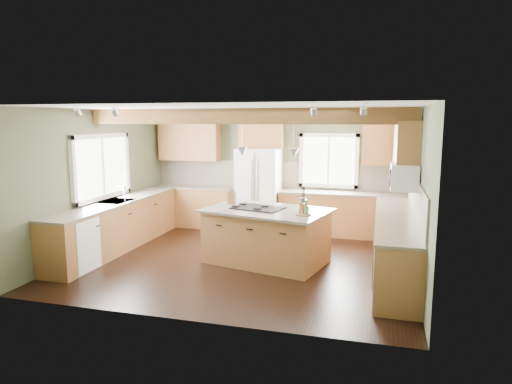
# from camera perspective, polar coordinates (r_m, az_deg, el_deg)

# --- Properties ---
(floor) EXTENTS (5.60, 5.60, 0.00)m
(floor) POSITION_cam_1_polar(r_m,az_deg,el_deg) (8.02, -1.50, -8.49)
(floor) COLOR black
(floor) RESTS_ON ground
(ceiling) EXTENTS (5.60, 5.60, 0.00)m
(ceiling) POSITION_cam_1_polar(r_m,az_deg,el_deg) (7.65, -1.58, 10.41)
(ceiling) COLOR silver
(ceiling) RESTS_ON wall_back
(wall_back) EXTENTS (5.60, 0.00, 5.60)m
(wall_back) POSITION_cam_1_polar(r_m,az_deg,el_deg) (10.13, 2.57, 2.70)
(wall_back) COLOR #4B513A
(wall_back) RESTS_ON ground
(wall_left) EXTENTS (0.00, 5.00, 5.00)m
(wall_left) POSITION_cam_1_polar(r_m,az_deg,el_deg) (8.95, -18.97, 1.38)
(wall_left) COLOR #4B513A
(wall_left) RESTS_ON ground
(wall_right) EXTENTS (0.00, 5.00, 5.00)m
(wall_right) POSITION_cam_1_polar(r_m,az_deg,el_deg) (7.43, 19.61, -0.13)
(wall_right) COLOR #4B513A
(wall_right) RESTS_ON ground
(ceiling_beam) EXTENTS (5.55, 0.26, 0.26)m
(ceiling_beam) POSITION_cam_1_polar(r_m,az_deg,el_deg) (7.65, -1.57, 9.44)
(ceiling_beam) COLOR #4E3316
(ceiling_beam) RESTS_ON ceiling
(soffit_trim) EXTENTS (5.55, 0.20, 0.10)m
(soffit_trim) POSITION_cam_1_polar(r_m,az_deg,el_deg) (9.97, 2.49, 9.74)
(soffit_trim) COLOR #4E3316
(soffit_trim) RESTS_ON ceiling
(backsplash_back) EXTENTS (5.58, 0.03, 0.58)m
(backsplash_back) POSITION_cam_1_polar(r_m,az_deg,el_deg) (10.13, 2.54, 2.18)
(backsplash_back) COLOR brown
(backsplash_back) RESTS_ON wall_back
(backsplash_right) EXTENTS (0.03, 3.70, 0.58)m
(backsplash_right) POSITION_cam_1_polar(r_m,az_deg,el_deg) (7.49, 19.43, -0.74)
(backsplash_right) COLOR brown
(backsplash_right) RESTS_ON wall_right
(base_cab_back_left) EXTENTS (2.02, 0.60, 0.88)m
(base_cab_back_left) POSITION_cam_1_polar(r_m,az_deg,el_deg) (10.52, -7.39, -1.87)
(base_cab_back_left) COLOR brown
(base_cab_back_left) RESTS_ON floor
(counter_back_left) EXTENTS (2.06, 0.64, 0.04)m
(counter_back_left) POSITION_cam_1_polar(r_m,az_deg,el_deg) (10.44, -7.44, 0.61)
(counter_back_left) COLOR #4F463A
(counter_back_left) RESTS_ON base_cab_back_left
(base_cab_back_right) EXTENTS (2.62, 0.60, 0.88)m
(base_cab_back_right) POSITION_cam_1_polar(r_m,az_deg,el_deg) (9.75, 10.72, -2.82)
(base_cab_back_right) COLOR brown
(base_cab_back_right) RESTS_ON floor
(counter_back_right) EXTENTS (2.66, 0.64, 0.04)m
(counter_back_right) POSITION_cam_1_polar(r_m,az_deg,el_deg) (9.67, 10.79, -0.15)
(counter_back_right) COLOR #4F463A
(counter_back_right) RESTS_ON base_cab_back_right
(base_cab_left) EXTENTS (0.60, 3.70, 0.88)m
(base_cab_left) POSITION_cam_1_polar(r_m,az_deg,el_deg) (8.97, -16.92, -4.08)
(base_cab_left) COLOR brown
(base_cab_left) RESTS_ON floor
(counter_left) EXTENTS (0.64, 3.74, 0.04)m
(counter_left) POSITION_cam_1_polar(r_m,az_deg,el_deg) (8.88, -17.06, -1.19)
(counter_left) COLOR #4F463A
(counter_left) RESTS_ON base_cab_left
(base_cab_right) EXTENTS (0.60, 3.70, 0.88)m
(base_cab_right) POSITION_cam_1_polar(r_m,az_deg,el_deg) (7.64, 16.98, -6.36)
(base_cab_right) COLOR brown
(base_cab_right) RESTS_ON floor
(counter_right) EXTENTS (0.64, 3.74, 0.04)m
(counter_right) POSITION_cam_1_polar(r_m,az_deg,el_deg) (7.53, 17.14, -2.98)
(counter_right) COLOR #4F463A
(counter_right) RESTS_ON base_cab_right
(upper_cab_back_left) EXTENTS (1.40, 0.35, 0.90)m
(upper_cab_back_left) POSITION_cam_1_polar(r_m,az_deg,el_deg) (10.54, -8.30, 6.40)
(upper_cab_back_left) COLOR brown
(upper_cab_back_left) RESTS_ON wall_back
(upper_cab_over_fridge) EXTENTS (0.96, 0.35, 0.70)m
(upper_cab_over_fridge) POSITION_cam_1_polar(r_m,az_deg,el_deg) (9.97, 0.68, 7.50)
(upper_cab_over_fridge) COLOR brown
(upper_cab_over_fridge) RESTS_ON wall_back
(upper_cab_right) EXTENTS (0.35, 2.20, 0.90)m
(upper_cab_right) POSITION_cam_1_polar(r_m,az_deg,el_deg) (8.24, 18.19, 5.35)
(upper_cab_right) COLOR brown
(upper_cab_right) RESTS_ON wall_right
(upper_cab_back_corner) EXTENTS (0.90, 0.35, 0.90)m
(upper_cab_back_corner) POSITION_cam_1_polar(r_m,az_deg,el_deg) (9.66, 15.86, 5.93)
(upper_cab_back_corner) COLOR brown
(upper_cab_back_corner) RESTS_ON wall_back
(window_left) EXTENTS (0.04, 1.60, 1.05)m
(window_left) POSITION_cam_1_polar(r_m,az_deg,el_deg) (8.95, -18.77, 3.00)
(window_left) COLOR white
(window_left) RESTS_ON wall_left
(window_back) EXTENTS (1.10, 0.04, 1.00)m
(window_back) POSITION_cam_1_polar(r_m,az_deg,el_deg) (9.90, 9.07, 3.90)
(window_back) COLOR white
(window_back) RESTS_ON wall_back
(sink) EXTENTS (0.50, 0.65, 0.03)m
(sink) POSITION_cam_1_polar(r_m,az_deg,el_deg) (8.88, -17.06, -1.16)
(sink) COLOR #262628
(sink) RESTS_ON counter_left
(faucet) EXTENTS (0.02, 0.02, 0.28)m
(faucet) POSITION_cam_1_polar(r_m,az_deg,el_deg) (8.77, -16.11, -0.29)
(faucet) COLOR #B2B2B7
(faucet) RESTS_ON sink
(dishwasher) EXTENTS (0.60, 0.60, 0.84)m
(dishwasher) POSITION_cam_1_polar(r_m,az_deg,el_deg) (7.94, -21.87, -6.11)
(dishwasher) COLOR white
(dishwasher) RESTS_ON floor
(oven) EXTENTS (0.60, 0.72, 0.84)m
(oven) POSITION_cam_1_polar(r_m,az_deg,el_deg) (6.39, 17.19, -9.47)
(oven) COLOR white
(oven) RESTS_ON floor
(microwave) EXTENTS (0.40, 0.70, 0.38)m
(microwave) POSITION_cam_1_polar(r_m,az_deg,el_deg) (7.33, 18.02, 1.81)
(microwave) COLOR white
(microwave) RESTS_ON wall_right
(pendant_left) EXTENTS (0.18, 0.18, 0.16)m
(pendant_left) POSITION_cam_1_polar(r_m,az_deg,el_deg) (7.80, -1.77, 5.09)
(pendant_left) COLOR #B2B2B7
(pendant_left) RESTS_ON ceiling
(pendant_right) EXTENTS (0.18, 0.18, 0.16)m
(pendant_right) POSITION_cam_1_polar(r_m,az_deg,el_deg) (7.36, 4.67, 4.83)
(pendant_right) COLOR #B2B2B7
(pendant_right) RESTS_ON ceiling
(refrigerator) EXTENTS (0.90, 0.74, 1.80)m
(refrigerator) POSITION_cam_1_polar(r_m,az_deg,el_deg) (9.89, 0.37, 0.21)
(refrigerator) COLOR white
(refrigerator) RESTS_ON floor
(island) EXTENTS (2.13, 1.58, 0.88)m
(island) POSITION_cam_1_polar(r_m,az_deg,el_deg) (7.80, 1.32, -5.64)
(island) COLOR brown
(island) RESTS_ON floor
(island_top) EXTENTS (2.28, 1.73, 0.04)m
(island_top) POSITION_cam_1_polar(r_m,az_deg,el_deg) (7.70, 1.33, -2.32)
(island_top) COLOR #4F463A
(island_top) RESTS_ON island
(cooktop) EXTENTS (0.93, 0.73, 0.02)m
(cooktop) POSITION_cam_1_polar(r_m,az_deg,el_deg) (7.76, 0.29, -1.99)
(cooktop) COLOR black
(cooktop) RESTS_ON island_top
(knife_block) EXTENTS (0.13, 0.10, 0.22)m
(knife_block) POSITION_cam_1_polar(r_m,az_deg,el_deg) (8.20, -3.04, -0.71)
(knife_block) COLOR brown
(knife_block) RESTS_ON island_top
(utensil_crock) EXTENTS (0.18, 0.18, 0.17)m
(utensil_crock) POSITION_cam_1_polar(r_m,az_deg,el_deg) (7.86, 5.90, -1.34)
(utensil_crock) COLOR #413734
(utensil_crock) RESTS_ON island_top
(bottle_tray) EXTENTS (0.33, 0.33, 0.24)m
(bottle_tray) POSITION_cam_1_polar(r_m,az_deg,el_deg) (7.25, 5.94, -1.96)
(bottle_tray) COLOR brown
(bottle_tray) RESTS_ON island_top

